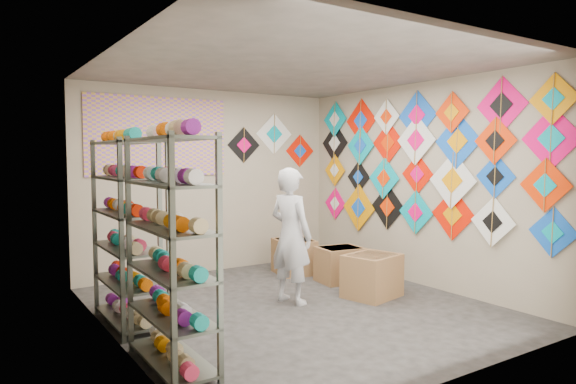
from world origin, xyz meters
TOP-DOWN VIEW (x-y plane):
  - ground at (0.00, 0.00)m, footprint 4.50×4.50m
  - room_walls at (0.00, 0.00)m, footprint 4.50×4.50m
  - shelf_rack_front at (-1.78, -0.85)m, footprint 0.40×1.10m
  - shelf_rack_back at (-1.78, 0.45)m, footprint 0.40×1.10m
  - string_spools at (-1.78, -0.20)m, footprint 0.12×2.36m
  - kite_wall_display at (1.98, -0.00)m, footprint 0.06×4.27m
  - back_wall_kites at (1.08, 2.24)m, footprint 1.60×0.02m
  - poster at (-0.80, 2.23)m, footprint 2.00×0.01m
  - shopkeeper at (0.06, 0.18)m, footprint 0.77×0.67m
  - carton_a at (1.03, -0.16)m, footprint 0.73×0.66m
  - carton_b at (1.19, 0.65)m, footprint 0.64×0.55m
  - carton_c at (0.94, 1.41)m, footprint 0.63×0.67m

SIDE VIEW (x-z plane):
  - ground at x=0.00m, z-range 0.00..0.00m
  - carton_b at x=1.19m, z-range 0.00..0.48m
  - carton_c at x=0.94m, z-range 0.00..0.50m
  - carton_a at x=1.03m, z-range 0.00..0.52m
  - shopkeeper at x=0.06m, z-range 0.00..1.59m
  - shelf_rack_front at x=-1.78m, z-range 0.00..1.90m
  - shelf_rack_back at x=-1.78m, z-range 0.00..1.90m
  - string_spools at x=-1.78m, z-range 0.99..1.11m
  - room_walls at x=0.00m, z-range -0.61..3.89m
  - kite_wall_display at x=1.98m, z-range 0.63..2.68m
  - back_wall_kites at x=1.08m, z-range 1.52..2.38m
  - poster at x=-0.80m, z-range 1.45..2.55m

